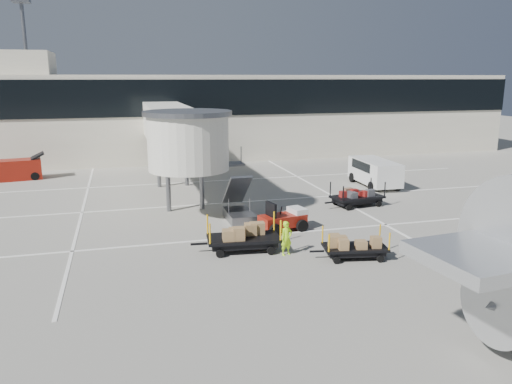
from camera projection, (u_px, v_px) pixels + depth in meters
ground at (293, 246)px, 23.49m from camera, size 140.00×140.00×0.00m
lane_markings at (235, 201)px, 32.09m from camera, size 40.00×30.00×0.02m
terminal at (192, 114)px, 50.63m from camera, size 64.00×12.11×15.20m
jet_bridge at (176, 131)px, 33.04m from camera, size 5.70×20.40×6.03m
baggage_tug at (284, 220)px, 25.86m from camera, size 2.59×1.95×1.58m
suitcase_cart at (357, 197)px, 30.75m from camera, size 3.97×2.03×1.52m
box_cart_near at (358, 246)px, 21.95m from camera, size 3.45×1.83×1.32m
box_cart_far at (244, 238)px, 22.81m from camera, size 4.12×1.97×1.59m
ground_worker at (287, 238)px, 22.21m from camera, size 0.65×0.52×1.57m
minivan at (374, 170)px, 36.48m from camera, size 2.43×5.13×1.91m
belt_loader at (14, 170)px, 38.59m from camera, size 4.47×2.29×2.06m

